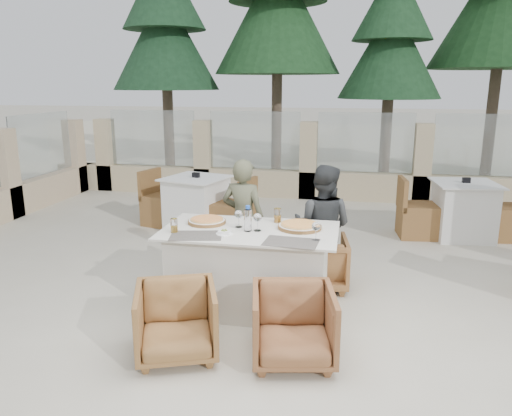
% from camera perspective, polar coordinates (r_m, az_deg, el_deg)
% --- Properties ---
extents(ground, '(80.00, 80.00, 0.00)m').
position_cam_1_polar(ground, '(4.82, 0.59, -11.38)').
color(ground, beige).
rests_on(ground, ground).
extents(sand_patch, '(30.00, 16.00, 0.01)m').
position_cam_1_polar(sand_patch, '(18.41, 8.51, 7.47)').
color(sand_patch, beige).
rests_on(sand_patch, ground).
extents(perimeter_wall_far, '(10.00, 0.34, 1.60)m').
position_cam_1_polar(perimeter_wall_far, '(9.20, 6.01, 6.05)').
color(perimeter_wall_far, '#C6B48B').
rests_on(perimeter_wall_far, ground).
extents(pine_far_left, '(2.42, 2.42, 5.50)m').
position_cam_1_polar(pine_far_left, '(12.08, -10.29, 17.08)').
color(pine_far_left, '#1C4125').
rests_on(pine_far_left, ground).
extents(pine_mid_left, '(2.86, 2.86, 6.50)m').
position_cam_1_polar(pine_mid_left, '(11.97, 2.48, 19.71)').
color(pine_mid_left, '#1E4823').
rests_on(pine_mid_left, ground).
extents(pine_centre, '(2.20, 2.20, 5.00)m').
position_cam_1_polar(pine_centre, '(11.51, 15.10, 15.74)').
color(pine_centre, '#1E4625').
rests_on(pine_centre, ground).
extents(pine_mid_right, '(2.99, 2.99, 6.80)m').
position_cam_1_polar(pine_mid_right, '(12.52, 26.32, 18.79)').
color(pine_mid_right, '#1C441F').
rests_on(pine_mid_right, ground).
extents(dining_table, '(1.60, 0.90, 0.77)m').
position_cam_1_polar(dining_table, '(4.69, -0.70, -7.00)').
color(dining_table, beige).
rests_on(dining_table, ground).
extents(placemat_near_left, '(0.50, 0.38, 0.00)m').
position_cam_1_polar(placemat_near_left, '(4.41, -6.85, -3.14)').
color(placemat_near_left, '#58524C').
rests_on(placemat_near_left, dining_table).
extents(placemat_near_right, '(0.47, 0.34, 0.00)m').
position_cam_1_polar(placemat_near_right, '(4.21, 4.03, -3.92)').
color(placemat_near_right, '#59534C').
rests_on(placemat_near_right, dining_table).
extents(pizza_left, '(0.37, 0.37, 0.05)m').
position_cam_1_polar(pizza_left, '(4.79, -5.63, -1.47)').
color(pizza_left, '#DD551E').
rests_on(pizza_left, dining_table).
extents(pizza_right, '(0.52, 0.52, 0.05)m').
position_cam_1_polar(pizza_right, '(4.61, 5.01, -2.03)').
color(pizza_right, orange).
rests_on(pizza_right, dining_table).
extents(water_bottle, '(0.08, 0.08, 0.24)m').
position_cam_1_polar(water_bottle, '(4.49, -0.94, -1.19)').
color(water_bottle, silver).
rests_on(water_bottle, dining_table).
extents(wine_glass_centre, '(0.10, 0.10, 0.18)m').
position_cam_1_polar(wine_glass_centre, '(4.61, -1.99, -1.11)').
color(wine_glass_centre, white).
rests_on(wine_glass_centre, dining_table).
extents(wine_glass_near, '(0.09, 0.09, 0.18)m').
position_cam_1_polar(wine_glass_near, '(4.50, 0.18, -1.50)').
color(wine_glass_near, white).
rests_on(wine_glass_near, dining_table).
extents(wine_glass_corner, '(0.08, 0.08, 0.18)m').
position_cam_1_polar(wine_glass_corner, '(4.26, 6.88, -2.52)').
color(wine_glass_corner, white).
rests_on(wine_glass_corner, dining_table).
extents(beer_glass_left, '(0.06, 0.06, 0.13)m').
position_cam_1_polar(beer_glass_left, '(4.52, -9.34, -2.00)').
color(beer_glass_left, gold).
rests_on(beer_glass_left, dining_table).
extents(beer_glass_right, '(0.09, 0.09, 0.14)m').
position_cam_1_polar(beer_glass_right, '(4.78, 2.48, -0.86)').
color(beer_glass_right, orange).
rests_on(beer_glass_right, dining_table).
extents(olive_dish, '(0.13, 0.13, 0.04)m').
position_cam_1_polar(olive_dish, '(4.43, -3.65, -2.74)').
color(olive_dish, white).
rests_on(olive_dish, dining_table).
extents(armchair_far_left, '(0.89, 0.90, 0.63)m').
position_cam_1_polar(armchair_far_left, '(5.38, -2.66, -4.97)').
color(armchair_far_left, brown).
rests_on(armchair_far_left, ground).
extents(armchair_far_right, '(0.65, 0.67, 0.54)m').
position_cam_1_polar(armchair_far_right, '(5.24, 7.16, -6.14)').
color(armchair_far_right, '#915F34').
rests_on(armchair_far_right, ground).
extents(armchair_near_left, '(0.79, 0.80, 0.57)m').
position_cam_1_polar(armchair_near_left, '(3.99, -9.08, -12.68)').
color(armchair_near_left, olive).
rests_on(armchair_near_left, ground).
extents(armchair_near_right, '(0.72, 0.74, 0.58)m').
position_cam_1_polar(armchair_near_right, '(3.89, 4.28, -13.23)').
color(armchair_near_right, brown).
rests_on(armchair_near_right, ground).
extents(diner_left, '(0.53, 0.40, 1.31)m').
position_cam_1_polar(diner_left, '(5.33, -1.45, -1.33)').
color(diner_left, '#5A5C43').
rests_on(diner_left, ground).
extents(diner_right, '(0.72, 0.61, 1.28)m').
position_cam_1_polar(diner_right, '(5.17, 7.60, -2.11)').
color(diner_right, '#323537').
rests_on(diner_right, ground).
extents(bg_table_a, '(1.80, 1.23, 0.77)m').
position_cam_1_polar(bg_table_a, '(7.23, -6.78, 0.49)').
color(bg_table_a, white).
rests_on(bg_table_a, ground).
extents(bg_table_b, '(1.71, 0.98, 0.77)m').
position_cam_1_polar(bg_table_b, '(7.37, 22.60, -0.25)').
color(bg_table_b, silver).
rests_on(bg_table_b, ground).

